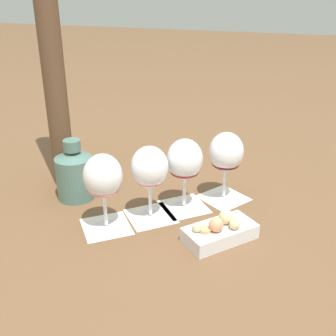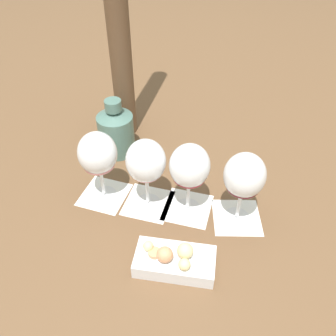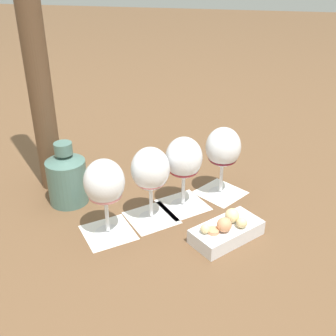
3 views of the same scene
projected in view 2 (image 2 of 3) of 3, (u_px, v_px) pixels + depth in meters
ground_plane at (167, 206)px, 0.90m from camera, size 8.00×8.00×0.00m
tasting_card_0 at (104, 195)px, 0.93m from camera, size 0.16×0.16×0.00m
tasting_card_1 at (148, 203)px, 0.91m from camera, size 0.16×0.16×0.00m
tasting_card_2 at (187, 208)px, 0.89m from camera, size 0.16×0.16×0.00m
tasting_card_3 at (237, 217)px, 0.87m from camera, size 0.16×0.16×0.00m
wine_glass_0 at (98, 156)px, 0.84m from camera, size 0.09×0.09×0.19m
wine_glass_1 at (146, 164)px, 0.82m from camera, size 0.09×0.09×0.19m
wine_glass_2 at (190, 168)px, 0.81m from camera, size 0.09×0.09×0.19m
wine_glass_3 at (244, 178)px, 0.78m from camera, size 0.09×0.09×0.19m
ceramic_vase at (114, 131)px, 1.02m from camera, size 0.10×0.10×0.17m
snack_dish at (174, 260)px, 0.75m from camera, size 0.18×0.18×0.07m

